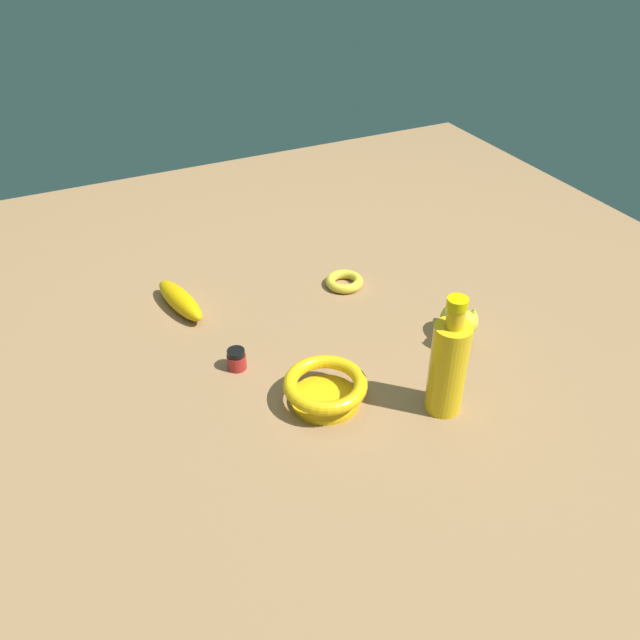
% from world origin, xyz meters
% --- Properties ---
extents(ground, '(2.00, 2.00, 0.00)m').
position_xyz_m(ground, '(0.00, 0.00, 0.00)').
color(ground, '#936D47').
extents(bangle, '(0.08, 0.08, 0.02)m').
position_xyz_m(bangle, '(0.15, 0.19, 0.01)').
color(bangle, gold).
rests_on(bangle, ground).
extents(cat_figurine, '(0.07, 0.12, 0.09)m').
position_xyz_m(cat_figurine, '(0.26, -0.09, 0.04)').
color(cat_figurine, gold).
rests_on(cat_figurine, ground).
extents(bowl, '(0.15, 0.15, 0.05)m').
position_xyz_m(bowl, '(-0.06, -0.14, 0.03)').
color(bowl, gold).
rests_on(bowl, ground).
extents(bottle_tall, '(0.06, 0.06, 0.23)m').
position_xyz_m(bottle_tall, '(0.12, -0.24, 0.10)').
color(bottle_tall, gold).
rests_on(bottle_tall, ground).
extents(banana, '(0.08, 0.18, 0.05)m').
position_xyz_m(banana, '(-0.21, 0.25, 0.02)').
color(banana, '#E1A807').
rests_on(banana, ground).
extents(nail_polish_jar, '(0.04, 0.04, 0.04)m').
position_xyz_m(nail_polish_jar, '(-0.17, 0.02, 0.02)').
color(nail_polish_jar, '#A92321').
rests_on(nail_polish_jar, ground).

